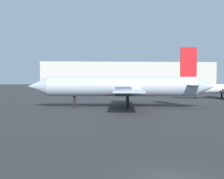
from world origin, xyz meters
The scene contains 3 objects.
airplane_on_taxiway centered at (1.36, 36.73, 3.92)m, with size 34.57×24.90×11.04m.
airplane_far_left centered at (31.02, 59.28, 2.72)m, with size 26.37×17.71×8.74m.
terminal_building centered at (14.63, 135.17, 7.00)m, with size 87.52×27.57×14.00m, color beige.
Camera 1 is at (-4.00, -13.55, 5.18)m, focal length 44.30 mm.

